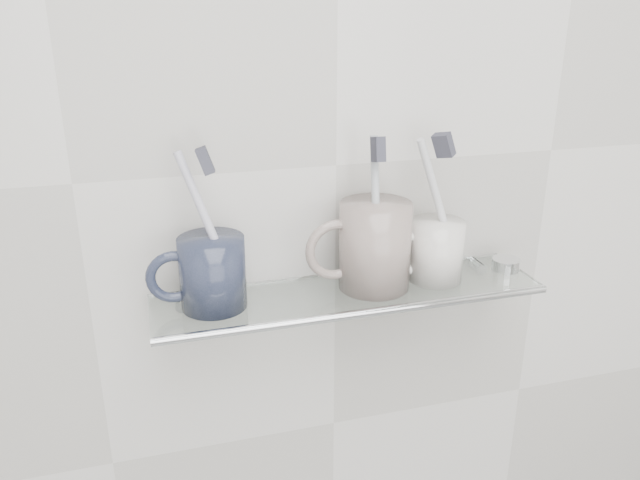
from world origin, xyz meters
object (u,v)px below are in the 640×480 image
object	(u,v)px
shelf_glass	(349,294)
mug_right	(436,250)
mug_left	(213,273)
mug_center	(375,246)

from	to	relation	value
shelf_glass	mug_right	size ratio (longest dim) A/B	6.18
mug_left	mug_center	distance (m)	0.21
shelf_glass	mug_center	distance (m)	0.07
shelf_glass	mug_right	xyz separation A→B (m)	(0.12, 0.00, 0.04)
shelf_glass	mug_left	world-z (taller)	mug_left
mug_center	mug_left	bearing A→B (deg)	157.04
mug_center	mug_right	bearing A→B (deg)	-22.96
mug_left	mug_right	distance (m)	0.29
mug_left	mug_center	bearing A→B (deg)	13.23
mug_center	mug_right	world-z (taller)	mug_center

